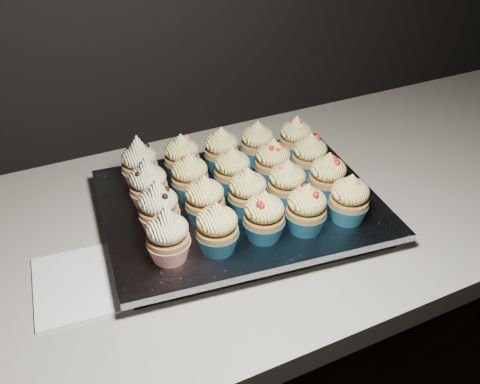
{
  "coord_description": "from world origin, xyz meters",
  "views": [
    {
      "loc": [
        -0.26,
        1.02,
        1.45
      ],
      "look_at": [
        0.07,
        1.68,
        0.95
      ],
      "focal_mm": 40.0,
      "sensor_mm": 36.0,
      "label": 1
    }
  ],
  "objects": [
    {
      "name": "cupcake_12",
      "position": [
        0.07,
        1.71,
        0.97
      ],
      "size": [
        0.06,
        0.06,
        0.08
      ],
      "color": "#1B5E80",
      "rests_on": "foil_lining"
    },
    {
      "name": "cupcake_9",
      "position": [
        0.2,
        1.63,
        0.97
      ],
      "size": [
        0.06,
        0.06,
        0.08
      ],
      "color": "#1B5E80",
      "rests_on": "foil_lining"
    },
    {
      "name": "cupcake_4",
      "position": [
        0.2,
        1.56,
        0.97
      ],
      "size": [
        0.06,
        0.06,
        0.08
      ],
      "color": "#1B5E80",
      "rests_on": "foil_lining"
    },
    {
      "name": "cupcake_14",
      "position": [
        0.21,
        1.7,
        0.97
      ],
      "size": [
        0.06,
        0.06,
        0.08
      ],
      "color": "#1B5E80",
      "rests_on": "foil_lining"
    },
    {
      "name": "cupcake_1",
      "position": [
        -0.02,
        1.58,
        0.97
      ],
      "size": [
        0.06,
        0.06,
        0.08
      ],
      "color": "#1B5E80",
      "rests_on": "foil_lining"
    },
    {
      "name": "foil_lining",
      "position": [
        0.07,
        1.68,
        0.93
      ],
      "size": [
        0.49,
        0.41,
        0.01
      ],
      "primitive_type": "cube",
      "rotation": [
        0.0,
        0.0,
        -0.13
      ],
      "color": "silver",
      "rests_on": "baking_tray"
    },
    {
      "name": "cupcake_18",
      "position": [
        0.15,
        1.78,
        0.97
      ],
      "size": [
        0.06,
        0.06,
        0.08
      ],
      "color": "#1B5E80",
      "rests_on": "foil_lining"
    },
    {
      "name": "worktop",
      "position": [
        0.0,
        1.7,
        0.88
      ],
      "size": [
        2.44,
        0.64,
        0.04
      ],
      "primitive_type": "cube",
      "color": "beige",
      "rests_on": "cabinet"
    },
    {
      "name": "cupcake_0",
      "position": [
        -0.09,
        1.59,
        0.97
      ],
      "size": [
        0.06,
        0.06,
        0.1
      ],
      "color": "red",
      "rests_on": "foil_lining"
    },
    {
      "name": "cupcake_2",
      "position": [
        0.06,
        1.57,
        0.97
      ],
      "size": [
        0.06,
        0.06,
        0.08
      ],
      "color": "#1B5E80",
      "rests_on": "foil_lining"
    },
    {
      "name": "cupcake_10",
      "position": [
        -0.07,
        1.73,
        0.97
      ],
      "size": [
        0.06,
        0.06,
        0.1
      ],
      "color": "red",
      "rests_on": "foil_lining"
    },
    {
      "name": "baking_tray",
      "position": [
        0.07,
        1.68,
        0.91
      ],
      "size": [
        0.45,
        0.37,
        0.02
      ],
      "primitive_type": "cube",
      "rotation": [
        0.0,
        0.0,
        -0.13
      ],
      "color": "black",
      "rests_on": "worktop"
    },
    {
      "name": "cupcake_7",
      "position": [
        0.06,
        1.64,
        0.97
      ],
      "size": [
        0.06,
        0.06,
        0.08
      ],
      "color": "#1B5E80",
      "rests_on": "foil_lining"
    },
    {
      "name": "cupcake_15",
      "position": [
        -0.07,
        1.8,
        0.97
      ],
      "size": [
        0.06,
        0.06,
        0.1
      ],
      "color": "red",
      "rests_on": "foil_lining"
    },
    {
      "name": "cupcake_3",
      "position": [
        0.12,
        1.56,
        0.97
      ],
      "size": [
        0.06,
        0.06,
        0.08
      ],
      "color": "#1B5E80",
      "rests_on": "foil_lining"
    },
    {
      "name": "cupcake_16",
      "position": [
        0.01,
        1.79,
        0.97
      ],
      "size": [
        0.06,
        0.06,
        0.08
      ],
      "color": "#1B5E80",
      "rests_on": "foil_lining"
    },
    {
      "name": "cupcake_6",
      "position": [
        -0.01,
        1.65,
        0.97
      ],
      "size": [
        0.06,
        0.06,
        0.08
      ],
      "color": "#1B5E80",
      "rests_on": "foil_lining"
    },
    {
      "name": "cupcake_11",
      "position": [
        -0.0,
        1.73,
        0.97
      ],
      "size": [
        0.06,
        0.06,
        0.08
      ],
      "color": "#1B5E80",
      "rests_on": "foil_lining"
    },
    {
      "name": "cupcake_13",
      "position": [
        0.14,
        1.71,
        0.97
      ],
      "size": [
        0.06,
        0.06,
        0.08
      ],
      "color": "#1B5E80",
      "rests_on": "foil_lining"
    },
    {
      "name": "cupcake_19",
      "position": [
        0.23,
        1.77,
        0.97
      ],
      "size": [
        0.06,
        0.06,
        0.08
      ],
      "color": "#1B5E80",
      "rests_on": "foil_lining"
    },
    {
      "name": "napkin",
      "position": [
        -0.2,
        1.63,
        0.9
      ],
      "size": [
        0.17,
        0.17,
        0.0
      ],
      "primitive_type": "cube",
      "rotation": [
        0.0,
        0.0,
        -0.11
      ],
      "color": "white",
      "rests_on": "worktop"
    },
    {
      "name": "cupcake_17",
      "position": [
        0.08,
        1.79,
        0.97
      ],
      "size": [
        0.06,
        0.06,
        0.08
      ],
      "color": "#1B5E80",
      "rests_on": "foil_lining"
    },
    {
      "name": "cupcake_8",
      "position": [
        0.13,
        1.64,
        0.97
      ],
      "size": [
        0.06,
        0.06,
        0.08
      ],
      "color": "#1B5E80",
      "rests_on": "foil_lining"
    },
    {
      "name": "cupcake_5",
      "position": [
        -0.08,
        1.66,
        0.97
      ],
      "size": [
        0.06,
        0.06,
        0.1
      ],
      "color": "red",
      "rests_on": "foil_lining"
    }
  ]
}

